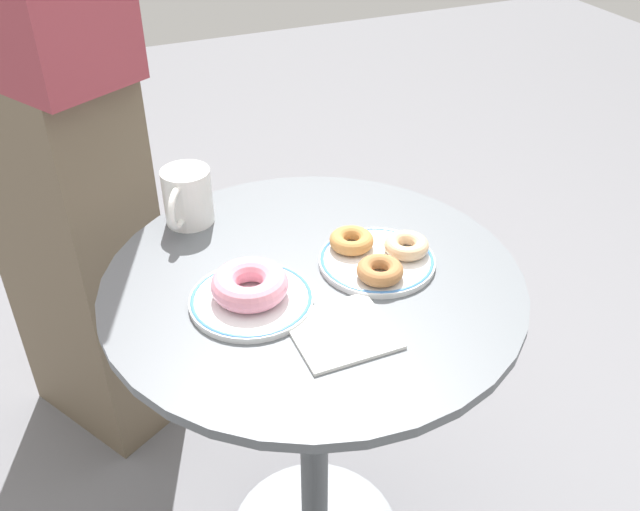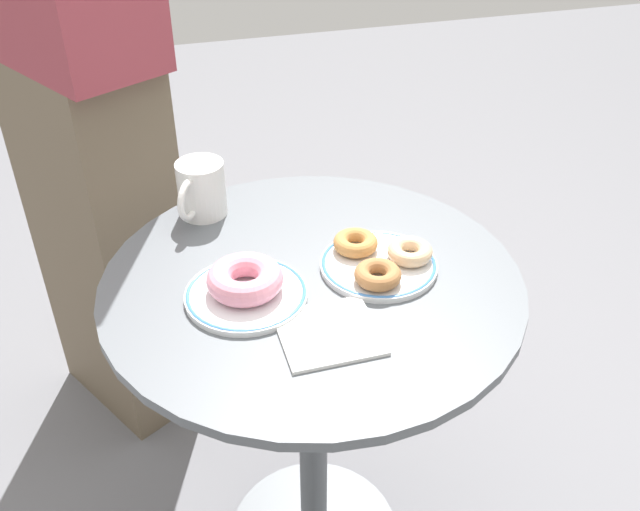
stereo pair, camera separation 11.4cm
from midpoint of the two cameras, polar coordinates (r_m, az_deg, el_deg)
name	(u,v)px [view 2 (the right image)]	position (r m, az deg, el deg)	size (l,w,h in m)	color
cafe_table	(313,377)	(1.30, 1.96, -9.92)	(0.69, 0.69, 0.72)	#565B60
plate_left	(246,294)	(1.10, -3.08, -3.26)	(0.19, 0.19, 0.01)	white
plate_right	(379,264)	(1.18, 7.57, -0.82)	(0.20, 0.20, 0.01)	white
donut_pink_frosted	(245,279)	(1.09, -3.15, -2.03)	(0.12, 0.12, 0.04)	pink
donut_glazed	(410,252)	(1.18, 10.08, 0.22)	(0.08, 0.08, 0.03)	#E0B789
donut_old_fashioned	(356,243)	(1.19, 5.65, 0.95)	(0.08, 0.08, 0.03)	#BC7F42
donut_cinnamon	(378,275)	(1.12, 7.63, -1.65)	(0.08, 0.08, 0.03)	#A36B3D
paper_napkin	(329,333)	(1.04, 3.88, -6.41)	(0.14, 0.14, 0.01)	white
coffee_mug	(201,190)	(1.30, -7.21, 5.26)	(0.10, 0.12, 0.10)	white
person_figure	(78,92)	(1.57, -17.11, 12.56)	(0.40, 0.47, 1.73)	brown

